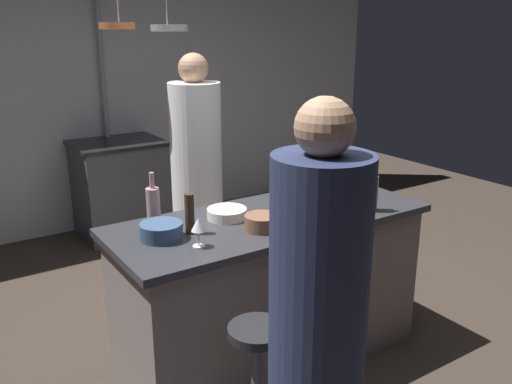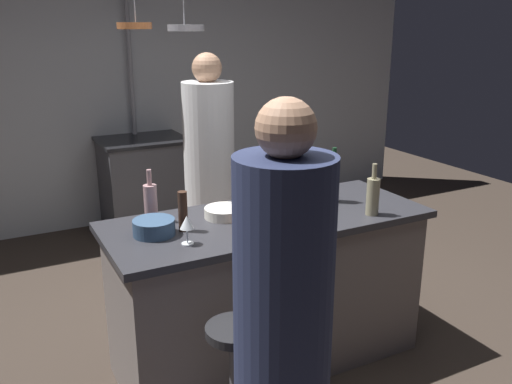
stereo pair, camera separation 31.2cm
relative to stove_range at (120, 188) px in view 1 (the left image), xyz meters
name	(u,v)px [view 1 (the left image)]	position (x,y,z in m)	size (l,w,h in m)	color
ground_plane	(270,357)	(0.00, -2.45, -0.45)	(9.00, 9.00, 0.00)	#382D26
back_wall	(99,92)	(0.00, 0.40, 0.85)	(6.40, 0.16, 2.60)	#B2B7BC
kitchen_island	(270,289)	(0.00, -2.45, 0.01)	(1.80, 0.72, 0.90)	slate
stove_range	(120,188)	(0.00, 0.00, 0.00)	(0.80, 0.64, 0.89)	#47474C
chef	(197,184)	(0.10, -1.37, 0.36)	(0.37, 0.37, 1.73)	white
guest_left	(317,344)	(-0.48, -3.44, 0.34)	(0.36, 0.36, 1.70)	#262D4C
overhead_pot_rack	(126,59)	(-0.05, -0.52, 1.20)	(0.60, 1.53, 2.17)	gray
pepper_mill	(190,214)	(-0.49, -2.44, 0.56)	(0.05, 0.05, 0.21)	#382319
wine_bottle_green	(329,179)	(0.47, -2.39, 0.58)	(0.07, 0.07, 0.33)	#193D23
wine_bottle_white	(372,192)	(0.53, -2.69, 0.56)	(0.07, 0.07, 0.29)	gray
wine_bottle_rose	(153,205)	(-0.59, -2.22, 0.56)	(0.07, 0.07, 0.29)	#B78C8E
wine_glass_by_chef	(279,190)	(0.12, -2.35, 0.56)	(0.07, 0.07, 0.15)	silver
wine_glass_near_right_guest	(198,226)	(-0.54, -2.62, 0.56)	(0.07, 0.07, 0.15)	silver
wine_glass_near_left_guest	(305,177)	(0.42, -2.22, 0.56)	(0.07, 0.07, 0.15)	silver
mixing_bowl_ceramic	(227,213)	(-0.22, -2.35, 0.48)	(0.22, 0.22, 0.06)	silver
mixing_bowl_wooden	(262,222)	(-0.16, -2.59, 0.49)	(0.18, 0.18, 0.08)	brown
mixing_bowl_blue	(161,231)	(-0.64, -2.42, 0.49)	(0.21, 0.21, 0.08)	#334C6B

